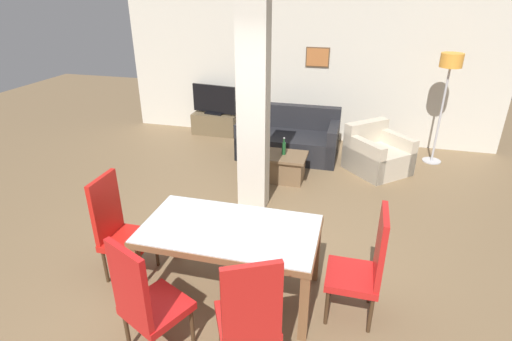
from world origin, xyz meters
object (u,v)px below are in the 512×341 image
(dining_chair_head_right, at_px, (365,265))
(sofa, at_px, (289,140))
(dining_chair_near_right, at_px, (249,314))
(coffee_table, at_px, (283,167))
(dining_chair_near_left, at_px, (145,300))
(dining_table, at_px, (230,241))
(tv_screen, at_px, (214,100))
(tv_stand, at_px, (215,124))
(dining_chair_head_left, at_px, (119,226))
(armchair, at_px, (377,155))
(floor_lamp, at_px, (449,71))
(bottle, at_px, (284,148))

(dining_chair_head_right, bearing_deg, sofa, 20.01)
(dining_chair_near_right, bearing_deg, coffee_table, 69.89)
(dining_chair_near_left, xyz_separation_m, sofa, (0.32, 4.57, -0.29))
(dining_chair_near_right, relative_size, coffee_table, 1.55)
(dining_table, bearing_deg, tv_screen, 111.84)
(dining_chair_head_right, relative_size, tv_stand, 1.23)
(dining_chair_head_right, bearing_deg, tv_screen, 34.27)
(dining_chair_near_right, distance_m, dining_chair_head_left, 1.81)
(dining_chair_near_right, bearing_deg, tv_screen, 85.81)
(armchair, xyz_separation_m, tv_screen, (-3.21, 1.05, 0.44))
(floor_lamp, bearing_deg, dining_chair_head_left, -131.79)
(dining_table, bearing_deg, coffee_table, 89.90)
(coffee_table, bearing_deg, sofa, 95.74)
(dining_chair_near_left, height_order, armchair, dining_chair_near_left)
(dining_table, xyz_separation_m, sofa, (-0.10, 3.69, -0.32))
(dining_chair_near_right, distance_m, armchair, 4.34)
(sofa, relative_size, bottle, 6.28)
(dining_chair_near_left, xyz_separation_m, coffee_table, (0.42, 3.55, -0.36))
(coffee_table, bearing_deg, tv_screen, 135.20)
(dining_chair_near_left, relative_size, sofa, 0.65)
(sofa, height_order, tv_stand, sofa)
(dining_table, distance_m, tv_screen, 4.78)
(sofa, xyz_separation_m, tv_stand, (-1.68, 0.75, -0.07))
(dining_chair_head_right, xyz_separation_m, armchair, (0.18, 3.38, -0.30))
(bottle, distance_m, tv_stand, 2.51)
(sofa, distance_m, armchair, 1.56)
(dining_chair_near_left, xyz_separation_m, floor_lamp, (2.81, 4.90, 0.99))
(sofa, bearing_deg, dining_chair_near_left, 86.05)
(sofa, distance_m, tv_stand, 1.84)
(dining_chair_near_left, bearing_deg, sofa, 111.23)
(dining_chair_head_right, bearing_deg, tv_stand, 34.27)
(dining_chair_near_left, height_order, coffee_table, dining_chair_near_left)
(dining_chair_near_left, relative_size, dining_chair_head_right, 1.00)
(dining_table, relative_size, tv_stand, 1.83)
(dining_chair_near_right, bearing_deg, armchair, 49.65)
(armchair, xyz_separation_m, bottle, (-1.43, -0.69, 0.25))
(dining_table, relative_size, armchair, 1.41)
(dining_chair_head_right, xyz_separation_m, coffee_table, (-1.24, 2.67, -0.36))
(sofa, bearing_deg, coffee_table, 95.74)
(tv_stand, bearing_deg, dining_chair_near_left, -75.61)
(sofa, bearing_deg, dining_chair_near_right, 96.51)
(sofa, height_order, bottle, sofa)
(dining_table, height_order, bottle, dining_table)
(dining_chair_near_right, bearing_deg, dining_chair_near_left, 157.11)
(sofa, xyz_separation_m, armchair, (1.53, -0.30, -0.01))
(dining_chair_head_right, bearing_deg, armchair, -3.08)
(dining_chair_head_right, bearing_deg, floor_lamp, -16.00)
(dining_chair_head_right, relative_size, armchair, 0.95)
(armchair, distance_m, bottle, 1.61)
(dining_chair_near_left, bearing_deg, coffee_table, 108.46)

